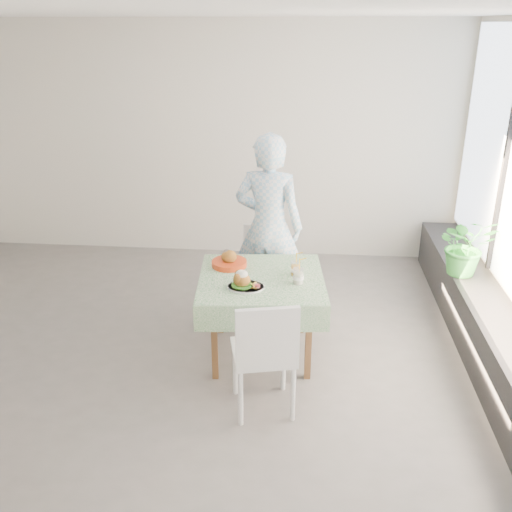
# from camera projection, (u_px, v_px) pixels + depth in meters

# --- Properties ---
(floor) EXTENTS (6.00, 6.00, 0.00)m
(floor) POSITION_uv_depth(u_px,v_px,m) (167.00, 352.00, 5.10)
(floor) COLOR #5C5957
(floor) RESTS_ON ground
(ceiling) EXTENTS (6.00, 6.00, 0.00)m
(ceiling) POSITION_uv_depth(u_px,v_px,m) (143.00, 13.00, 4.04)
(ceiling) COLOR white
(ceiling) RESTS_ON ground
(wall_back) EXTENTS (6.00, 0.02, 2.80)m
(wall_back) POSITION_uv_depth(u_px,v_px,m) (210.00, 142.00, 6.88)
(wall_back) COLOR silver
(wall_back) RESTS_ON ground
(window_ledge) EXTENTS (0.40, 4.80, 0.50)m
(window_ledge) POSITION_uv_depth(u_px,v_px,m) (493.00, 343.00, 4.76)
(window_ledge) COLOR black
(window_ledge) RESTS_ON ground
(cafe_table) EXTENTS (1.13, 1.13, 0.74)m
(cafe_table) POSITION_uv_depth(u_px,v_px,m) (261.00, 307.00, 4.91)
(cafe_table) COLOR brown
(cafe_table) RESTS_ON ground
(chair_far) EXTENTS (0.45, 0.45, 0.91)m
(chair_far) POSITION_uv_depth(u_px,v_px,m) (264.00, 290.00, 5.65)
(chair_far) COLOR white
(chair_far) RESTS_ON ground
(chair_near) EXTENTS (0.54, 0.54, 0.95)m
(chair_near) POSITION_uv_depth(u_px,v_px,m) (263.00, 375.00, 4.26)
(chair_near) COLOR white
(chair_near) RESTS_ON ground
(diner) EXTENTS (0.73, 0.54, 1.82)m
(diner) POSITION_uv_depth(u_px,v_px,m) (269.00, 227.00, 5.49)
(diner) COLOR #8FC4E6
(diner) RESTS_ON ground
(main_dish) EXTENTS (0.30, 0.30, 0.16)m
(main_dish) POSITION_uv_depth(u_px,v_px,m) (244.00, 282.00, 4.60)
(main_dish) COLOR white
(main_dish) RESTS_ON cafe_table
(juice_cup_orange) EXTENTS (0.09, 0.09, 0.25)m
(juice_cup_orange) POSITION_uv_depth(u_px,v_px,m) (295.00, 269.00, 4.83)
(juice_cup_orange) COLOR white
(juice_cup_orange) RESTS_ON cafe_table
(juice_cup_lemonade) EXTENTS (0.09, 0.09, 0.26)m
(juice_cup_lemonade) POSITION_uv_depth(u_px,v_px,m) (298.00, 277.00, 4.67)
(juice_cup_lemonade) COLOR white
(juice_cup_lemonade) RESTS_ON cafe_table
(second_dish) EXTENTS (0.31, 0.31, 0.15)m
(second_dish) POSITION_uv_depth(u_px,v_px,m) (229.00, 261.00, 5.02)
(second_dish) COLOR #B53412
(second_dish) RESTS_ON cafe_table
(potted_plant) EXTENTS (0.55, 0.49, 0.58)m
(potted_plant) POSITION_uv_depth(u_px,v_px,m) (466.00, 246.00, 5.36)
(potted_plant) COLOR #287A29
(potted_plant) RESTS_ON window_ledge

